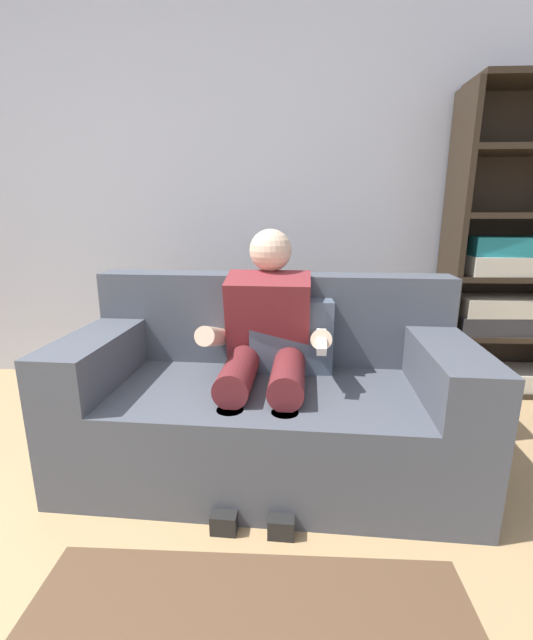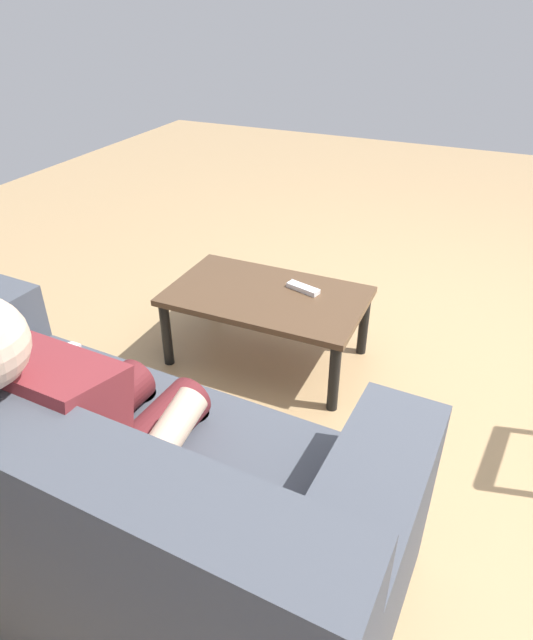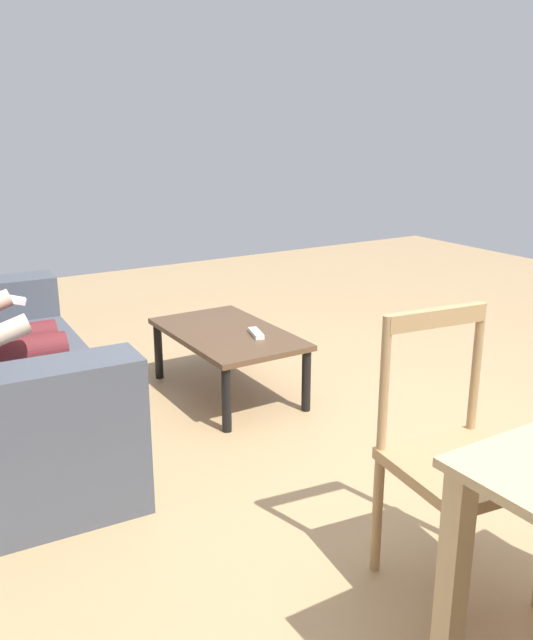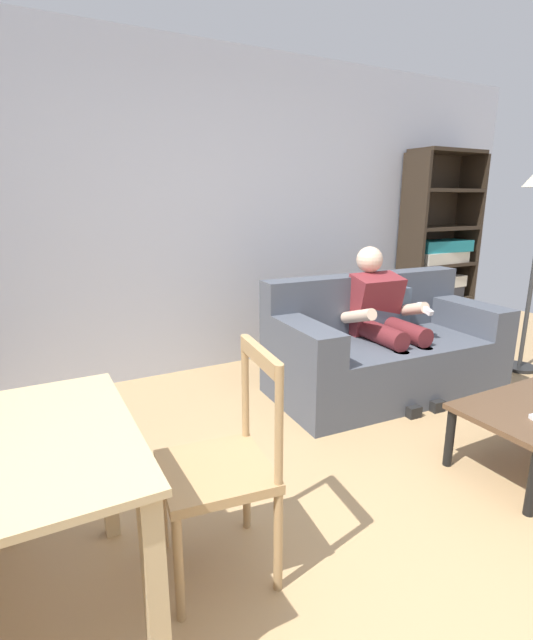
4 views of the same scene
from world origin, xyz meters
TOP-DOWN VIEW (x-y plane):
  - ground_plane at (0.00, 0.00)m, footprint 9.14×9.14m
  - coffee_table at (1.06, 0.26)m, footprint 0.95×0.57m
  - tv_remote at (0.91, 0.15)m, footprint 0.18×0.09m
  - dining_chair_facing_couch at (-0.80, 0.41)m, footprint 0.47×0.47m

SIDE VIEW (x-z plane):
  - ground_plane at x=0.00m, z-range 0.00..0.00m
  - coffee_table at x=1.06m, z-range 0.14..0.52m
  - tv_remote at x=0.91m, z-range 0.38..0.40m
  - dining_chair_facing_couch at x=-0.80m, z-range -0.01..0.93m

